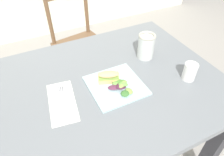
# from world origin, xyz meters

# --- Properties ---
(dining_table) EXTENTS (1.21, 0.87, 0.74)m
(dining_table) POSITION_xyz_m (-0.08, 0.05, 0.61)
(dining_table) COLOR slate
(dining_table) RESTS_ON ground
(chair_wooden_far) EXTENTS (0.46, 0.46, 0.87)m
(chair_wooden_far) POSITION_xyz_m (0.09, 0.88, 0.45)
(chair_wooden_far) COLOR brown
(chair_wooden_far) RESTS_ON ground
(plate_lunch) EXTENTS (0.24, 0.24, 0.01)m
(plate_lunch) POSITION_xyz_m (-0.01, 0.01, 0.74)
(plate_lunch) COLOR silver
(plate_lunch) RESTS_ON dining_table
(sandwich_half_front) EXTENTS (0.11, 0.08, 0.06)m
(sandwich_half_front) POSITION_xyz_m (-0.02, 0.04, 0.78)
(sandwich_half_front) COLOR #DBB270
(sandwich_half_front) RESTS_ON plate_lunch
(salad_mixed_greens) EXTENTS (0.10, 0.12, 0.03)m
(salad_mixed_greens) POSITION_xyz_m (0.01, -0.03, 0.76)
(salad_mixed_greens) COLOR #4C2338
(salad_mixed_greens) RESTS_ON plate_lunch
(napkin_folded) EXTENTS (0.15, 0.26, 0.00)m
(napkin_folded) POSITION_xyz_m (-0.26, 0.02, 0.74)
(napkin_folded) COLOR silver
(napkin_folded) RESTS_ON dining_table
(fork_on_napkin) EXTENTS (0.06, 0.18, 0.00)m
(fork_on_napkin) POSITION_xyz_m (-0.26, 0.04, 0.75)
(fork_on_napkin) COLOR silver
(fork_on_napkin) RESTS_ON napkin_folded
(mason_jar_iced_tea) EXTENTS (0.09, 0.09, 0.14)m
(mason_jar_iced_tea) POSITION_xyz_m (0.25, 0.15, 0.80)
(mason_jar_iced_tea) COLOR #995623
(mason_jar_iced_tea) RESTS_ON dining_table
(cup_extra_side) EXTENTS (0.06, 0.06, 0.09)m
(cup_extra_side) POSITION_xyz_m (0.34, -0.10, 0.78)
(cup_extra_side) COLOR white
(cup_extra_side) RESTS_ON dining_table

